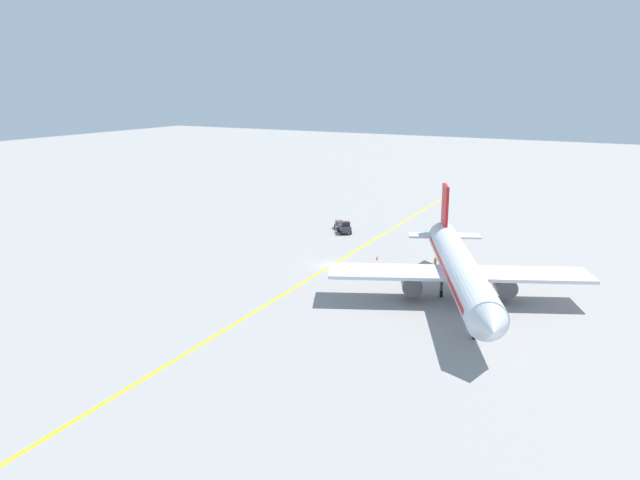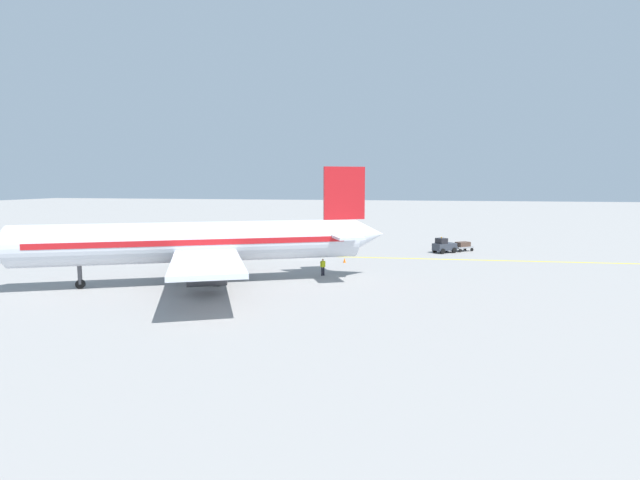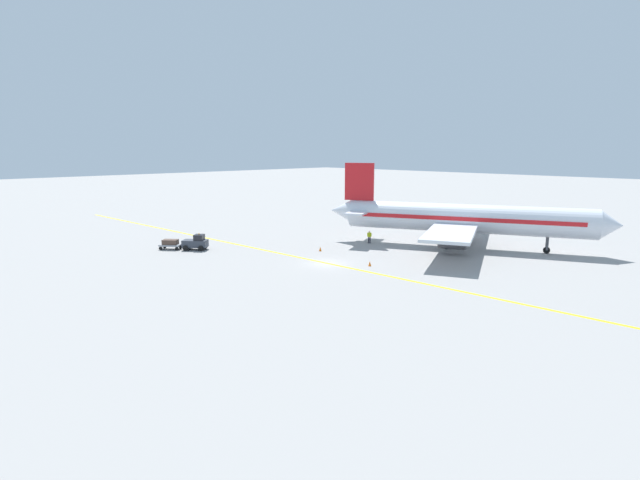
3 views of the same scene
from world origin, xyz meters
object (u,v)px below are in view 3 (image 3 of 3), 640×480
Objects in this scene: baggage_cart_trailing at (170,243)px; traffic_cone_near_nose at (370,264)px; traffic_cone_mid_apron at (320,249)px; airplane_at_gate at (462,219)px; ground_crew_worker at (369,237)px; baggage_tug_dark at (196,243)px.

baggage_cart_trailing is 5.26× the size of traffic_cone_near_nose.
traffic_cone_mid_apron is (-1.75, -9.43, 0.00)m from traffic_cone_near_nose.
baggage_cart_trailing reaches higher than traffic_cone_near_nose.
airplane_at_gate is 11.57× the size of baggage_cart_trailing.
baggage_cart_trailing is (27.00, -25.00, -2.95)m from airplane_at_gate.
traffic_cone_near_nose is (-10.93, 23.40, -0.49)m from baggage_cart_trailing.
ground_crew_worker is 3.05× the size of traffic_cone_mid_apron.
baggage_cart_trailing is (2.12, -2.52, -0.14)m from baggage_tug_dark.
baggage_tug_dark reaches higher than ground_crew_worker.
baggage_tug_dark is at bearing 130.05° from baggage_cart_trailing.
baggage_tug_dark is 15.59m from traffic_cone_mid_apron.
traffic_cone_near_nose is (-8.81, 20.88, -0.63)m from baggage_tug_dark.
baggage_tug_dark is 5.93× the size of traffic_cone_near_nose.
traffic_cone_near_nose is (10.09, 8.57, -0.63)m from ground_crew_worker.
traffic_cone_mid_apron is at bearing -100.53° from traffic_cone_near_nose.
baggage_cart_trailing reaches higher than traffic_cone_mid_apron.
traffic_cone_mid_apron is (8.34, -0.86, -0.63)m from ground_crew_worker.
traffic_cone_mid_apron is (14.32, -11.03, -3.43)m from airplane_at_gate.
ground_crew_worker is at bearing 144.80° from baggage_cart_trailing.
ground_crew_worker is at bearing -59.55° from airplane_at_gate.
airplane_at_gate reaches higher than baggage_cart_trailing.
ground_crew_worker is (5.98, -10.17, -2.80)m from airplane_at_gate.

